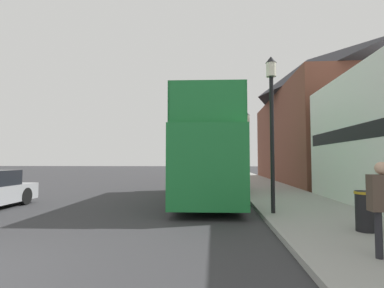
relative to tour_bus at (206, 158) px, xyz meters
The scene contains 10 objects.
ground_plane 12.13m from the tour_bus, 109.27° to the left, with size 144.00×144.00×0.00m, color #333335.
sidewalk 9.25m from the tour_bus, 66.44° to the left, with size 3.57×108.00×0.14m.
brick_terrace_rear 15.19m from the tour_bus, 55.43° to the left, with size 6.00×18.46×10.51m.
tour_bus is the anchor object (origin of this frame).
parked_car_ahead_of_bus 8.24m from the tour_bus, 84.76° to the left, with size 1.80×4.03×1.37m.
pedestrian_nearest 9.09m from the tour_bus, 69.12° to the right, with size 0.43×0.24×1.64m.
lamp_post_nearest 4.95m from the tour_bus, 61.54° to the right, with size 0.35×0.35×5.06m.
lamp_post_second 5.16m from the tour_bus, 61.78° to the left, with size 0.35×0.35×4.63m.
lamp_post_third 13.15m from the tour_bus, 79.82° to the left, with size 0.35×0.35×5.00m.
litter_bin 7.65m from the tour_bus, 58.86° to the right, with size 0.48×0.48×0.94m.
Camera 1 is at (4.31, -4.16, 1.80)m, focal length 28.00 mm.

